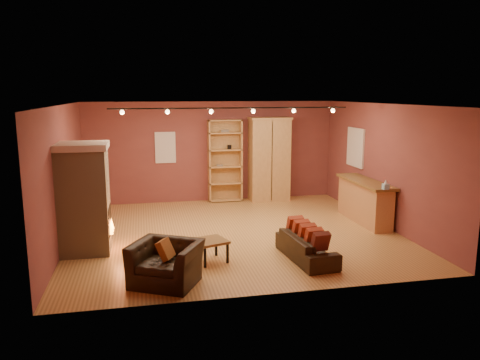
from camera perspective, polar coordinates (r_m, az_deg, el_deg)
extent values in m
plane|color=#AE7C3D|center=(10.39, -0.68, -6.43)|extent=(7.00, 7.00, 0.00)
plane|color=brown|center=(9.93, -0.71, 9.20)|extent=(7.00, 7.00, 0.00)
cube|color=brown|center=(13.23, -3.44, 3.47)|extent=(7.00, 0.02, 2.80)
cube|color=brown|center=(10.00, -20.77, 0.45)|extent=(0.02, 6.50, 2.80)
cube|color=brown|center=(11.27, 17.05, 1.76)|extent=(0.02, 6.50, 2.80)
cube|color=tan|center=(9.43, -18.45, -2.47)|extent=(0.90, 0.90, 2.00)
cube|color=beige|center=(9.26, -18.84, 3.93)|extent=(0.98, 0.98, 0.12)
cube|color=black|center=(9.49, -15.84, -4.74)|extent=(0.10, 0.65, 0.55)
cone|color=orange|center=(9.52, -15.44, -5.42)|extent=(0.10, 0.10, 0.22)
cube|color=white|center=(13.07, -9.09, 3.92)|extent=(0.56, 0.04, 0.86)
cube|color=tan|center=(13.30, -1.96, 2.45)|extent=(0.94, 0.04, 2.31)
cube|color=tan|center=(13.07, -3.79, 2.28)|extent=(0.04, 0.37, 2.31)
cube|color=tan|center=(13.23, 0.09, 2.41)|extent=(0.04, 0.37, 2.31)
cube|color=gray|center=(13.13, -2.51, 1.78)|extent=(0.18, 0.12, 0.05)
cube|color=black|center=(13.11, -1.31, 4.04)|extent=(0.10, 0.10, 0.12)
cube|color=tan|center=(13.35, -1.81, -2.39)|extent=(0.94, 0.37, 0.04)
cube|color=tan|center=(13.25, -1.82, -0.35)|extent=(0.94, 0.37, 0.03)
cube|color=tan|center=(13.17, -1.84, 1.67)|extent=(0.94, 0.37, 0.03)
cube|color=tan|center=(13.10, -1.85, 3.71)|extent=(0.94, 0.37, 0.04)
cube|color=tan|center=(13.05, -1.86, 5.77)|extent=(0.94, 0.37, 0.04)
cube|color=tan|center=(13.03, -1.87, 7.29)|extent=(0.94, 0.37, 0.04)
cube|color=tan|center=(13.30, 3.57, 2.43)|extent=(1.10, 0.60, 2.31)
cube|color=olive|center=(13.02, 3.92, 2.25)|extent=(0.02, 0.01, 2.21)
cube|color=tan|center=(13.19, 3.63, 7.53)|extent=(1.16, 0.66, 0.06)
cube|color=tan|center=(11.51, 14.91, -2.66)|extent=(0.45, 1.98, 0.94)
cube|color=olive|center=(11.41, 15.03, -0.21)|extent=(0.57, 2.10, 0.06)
cube|color=#8FC8E5|center=(10.49, 17.32, -0.79)|extent=(0.12, 0.12, 0.11)
cone|color=white|center=(10.47, 17.36, -0.21)|extent=(0.08, 0.08, 0.10)
cube|color=white|center=(12.46, 13.90, 3.88)|extent=(0.05, 0.90, 1.00)
imported|color=black|center=(8.79, 8.11, -7.64)|extent=(0.60, 1.61, 0.62)
cube|color=#5D251B|center=(8.26, 9.78, -7.38)|extent=(0.32, 0.26, 0.36)
cube|color=#A83B21|center=(8.49, 8.94, -6.85)|extent=(0.32, 0.26, 0.36)
cube|color=#A83B21|center=(8.73, 8.15, -6.34)|extent=(0.32, 0.26, 0.36)
cube|color=#A83B21|center=(8.97, 7.40, -5.86)|extent=(0.32, 0.26, 0.36)
cube|color=#A83B21|center=(9.21, 6.69, -5.40)|extent=(0.32, 0.26, 0.36)
imported|color=black|center=(7.71, -9.04, -9.16)|extent=(1.24, 1.09, 0.91)
cube|color=#A9682B|center=(7.67, -9.07, -8.36)|extent=(0.35, 0.37, 0.34)
cube|color=olive|center=(8.59, -3.60, -7.43)|extent=(0.68, 0.68, 0.05)
cube|color=black|center=(8.42, -4.90, -9.33)|extent=(0.05, 0.05, 0.36)
cube|color=black|center=(8.48, -1.84, -9.14)|extent=(0.05, 0.05, 0.36)
cube|color=black|center=(8.84, -5.27, -8.34)|extent=(0.05, 0.05, 0.36)
cube|color=black|center=(8.90, -2.35, -8.17)|extent=(0.05, 0.05, 0.36)
cylinder|color=black|center=(10.13, -0.93, 8.77)|extent=(5.20, 0.03, 0.03)
sphere|color=#FFD88C|center=(9.95, -14.18, 8.02)|extent=(0.09, 0.09, 0.09)
sphere|color=#FFD88C|center=(9.96, -8.83, 8.22)|extent=(0.09, 0.09, 0.09)
sphere|color=#FFD88C|center=(10.05, -3.53, 8.34)|extent=(0.09, 0.09, 0.09)
sphere|color=#FFD88C|center=(10.23, 1.63, 8.40)|extent=(0.09, 0.09, 0.09)
sphere|color=#FFD88C|center=(10.48, 6.57, 8.39)|extent=(0.09, 0.09, 0.09)
sphere|color=#FFD88C|center=(10.81, 11.26, 8.32)|extent=(0.09, 0.09, 0.09)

